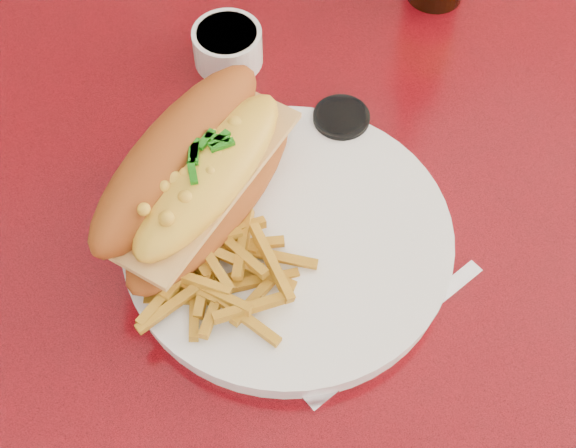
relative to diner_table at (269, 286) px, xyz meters
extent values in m
plane|color=silver|center=(0.00, 0.00, -0.61)|extent=(8.00, 8.00, 0.00)
cube|color=red|center=(0.00, 0.00, 0.14)|extent=(1.20, 0.80, 0.04)
cylinder|color=white|center=(0.00, 0.00, -0.24)|extent=(0.09, 0.09, 0.72)
cylinder|color=white|center=(0.00, 0.00, -0.59)|extent=(0.52, 0.52, 0.03)
cube|color=#A60B17|center=(0.00, 0.78, -0.38)|extent=(1.20, 0.50, 0.45)
cylinder|color=white|center=(0.01, -0.05, 0.17)|extent=(0.38, 0.38, 0.02)
cylinder|color=white|center=(0.01, -0.05, 0.18)|extent=(0.38, 0.38, 0.00)
ellipsoid|color=#A34E1A|center=(-0.05, 0.00, 0.21)|extent=(0.23, 0.23, 0.05)
cube|color=#E1B164|center=(-0.05, 0.00, 0.23)|extent=(0.20, 0.20, 0.01)
ellipsoid|color=yellow|center=(-0.05, 0.00, 0.24)|extent=(0.20, 0.20, 0.05)
ellipsoid|color=#A34E1A|center=(-0.07, 0.02, 0.24)|extent=(0.24, 0.24, 0.10)
cube|color=silver|center=(0.00, -0.07, 0.18)|extent=(0.01, 0.11, 0.00)
cube|color=silver|center=(0.00, 0.00, 0.18)|extent=(0.02, 0.03, 0.00)
cylinder|color=white|center=(0.01, 0.21, 0.18)|extent=(0.10, 0.10, 0.04)
cylinder|color=black|center=(0.01, 0.21, 0.20)|extent=(0.08, 0.08, 0.01)
cylinder|color=black|center=(0.10, 0.07, 0.18)|extent=(0.08, 0.08, 0.03)
cylinder|color=#E48153|center=(0.10, 0.07, 0.19)|extent=(0.07, 0.07, 0.01)
cube|color=silver|center=(0.05, -0.18, 0.16)|extent=(0.13, 0.07, 0.00)
cube|color=silver|center=(0.14, -0.13, 0.16)|extent=(0.08, 0.05, 0.01)
camera|label=1|loc=(-0.09, -0.43, 0.82)|focal=50.00mm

